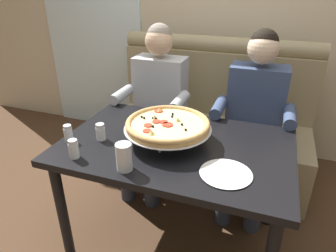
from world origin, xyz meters
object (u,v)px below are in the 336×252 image
shaker_pepper_flakes (68,134)px  shaker_parmesan (101,133)px  diner_right (254,113)px  dining_table (176,156)px  diner_left (156,100)px  pizza (168,125)px  booth_bench (208,128)px  patio_chair (122,70)px  drinking_glass (124,158)px  plate_near_left (226,172)px  shaker_oregano (74,150)px

shaker_pepper_flakes → shaker_parmesan: bearing=24.6°
diner_right → dining_table: bearing=-120.9°
diner_left → shaker_parmesan: 0.73m
diner_right → pizza: diner_right is taller
booth_bench → patio_chair: booth_bench is taller
pizza → patio_chair: (-1.28, 1.86, -0.31)m
dining_table → drinking_glass: drinking_glass is taller
diner_right → drinking_glass: 1.09m
shaker_pepper_flakes → patio_chair: (-0.74, 2.05, -0.25)m
shaker_parmesan → plate_near_left: bearing=-7.7°
shaker_parmesan → patio_chair: bearing=114.7°
patio_chair → shaker_pepper_flakes: bearing=-70.0°
patio_chair → shaker_oregano: bearing=-68.1°
booth_bench → plate_near_left: 1.19m
diner_right → pizza: size_ratio=2.59×
dining_table → shaker_pepper_flakes: 0.63m
diner_right → shaker_parmesan: (-0.79, -0.73, 0.06)m
booth_bench → shaker_parmesan: booth_bench is taller
dining_table → drinking_glass: 0.39m
shaker_oregano → booth_bench: bearing=69.6°
dining_table → drinking_glass: bearing=-115.2°
diner_left → plate_near_left: size_ratio=5.04×
pizza → shaker_parmesan: pizza is taller
pizza → drinking_glass: drinking_glass is taller
shaker_parmesan → shaker_oregano: size_ratio=0.96×
dining_table → shaker_oregano: size_ratio=12.54×
drinking_glass → patio_chair: bearing=118.2°
diner_right → shaker_pepper_flakes: 1.25m
diner_right → patio_chair: (-1.70, 1.25, -0.19)m
shaker_pepper_flakes → plate_near_left: bearing=-1.6°
pizza → shaker_oregano: (-0.40, -0.33, -0.06)m
booth_bench → pizza: 0.98m
shaker_parmesan → shaker_pepper_flakes: size_ratio=1.00×
plate_near_left → shaker_oregano: bearing=-171.4°
shaker_parmesan → pizza: bearing=16.6°
shaker_parmesan → plate_near_left: 0.75m
booth_bench → dining_table: (0.00, -0.89, 0.24)m
booth_bench → shaker_oregano: 1.34m
shaker_pepper_flakes → dining_table: bearing=16.8°
diner_left → diner_right: size_ratio=1.00×
patio_chair → diner_right: bearing=-36.2°
shaker_oregano → drinking_glass: drinking_glass is taller
shaker_parmesan → booth_bench: bearing=67.0°
diner_right → shaker_oregano: (-0.82, -0.94, 0.06)m
shaker_oregano → drinking_glass: bearing=-1.8°
shaker_oregano → patio_chair: size_ratio=0.12×
shaker_oregano → drinking_glass: size_ratio=0.73×
diner_left → dining_table: bearing=-59.1°
pizza → shaker_parmesan: (-0.37, -0.11, -0.06)m
shaker_oregano → plate_near_left: bearing=8.6°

